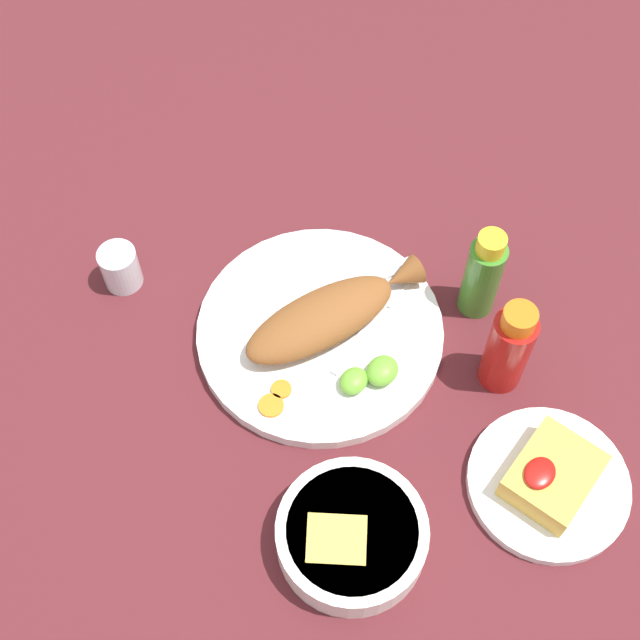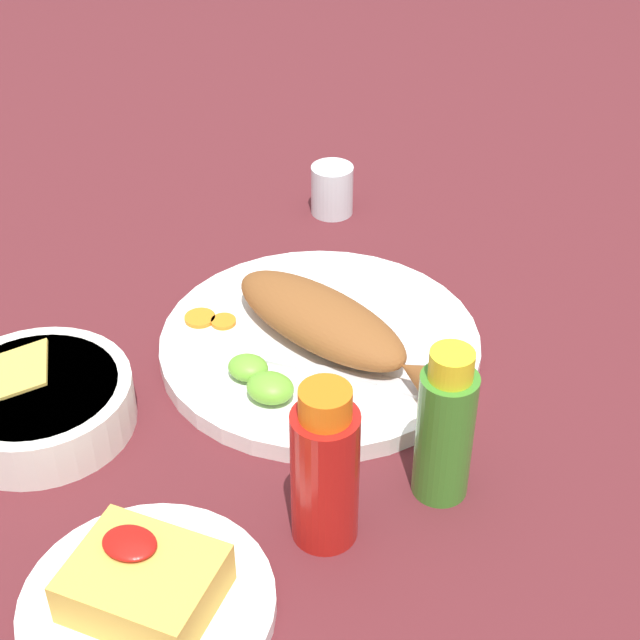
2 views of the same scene
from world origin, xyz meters
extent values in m
plane|color=#561E23|center=(0.00, 0.00, 0.00)|extent=(4.00, 4.00, 0.00)
cylinder|color=white|center=(0.00, 0.00, 0.01)|extent=(0.30, 0.30, 0.02)
ellipsoid|color=brown|center=(0.00, 0.00, 0.04)|extent=(0.21, 0.14, 0.04)
cone|color=brown|center=(-0.11, 0.04, 0.04)|extent=(0.05, 0.05, 0.04)
cube|color=silver|center=(-0.04, -0.03, 0.02)|extent=(0.11, 0.06, 0.00)
cube|color=silver|center=(-0.12, 0.02, 0.02)|extent=(0.07, 0.05, 0.00)
cube|color=silver|center=(-0.02, 0.05, 0.02)|extent=(0.12, 0.02, 0.00)
cube|color=silver|center=(-0.11, 0.04, 0.02)|extent=(0.07, 0.02, 0.00)
cylinder|color=orange|center=(0.09, 0.01, 0.02)|extent=(0.02, 0.02, 0.00)
cylinder|color=orange|center=(0.12, 0.02, 0.02)|extent=(0.03, 0.03, 0.00)
ellipsoid|color=#6BB233|center=(0.04, 0.08, 0.03)|extent=(0.04, 0.03, 0.02)
ellipsoid|color=#6BB233|center=(0.01, 0.10, 0.03)|extent=(0.04, 0.04, 0.02)
cylinder|color=#B21914|center=(-0.09, 0.20, 0.06)|extent=(0.05, 0.05, 0.12)
cylinder|color=orange|center=(-0.09, 0.20, 0.13)|extent=(0.04, 0.04, 0.02)
cylinder|color=#3D8428|center=(-0.16, 0.13, 0.06)|extent=(0.05, 0.05, 0.12)
cylinder|color=yellow|center=(-0.16, 0.13, 0.13)|extent=(0.03, 0.03, 0.02)
cylinder|color=silver|center=(0.09, -0.25, 0.03)|extent=(0.05, 0.05, 0.06)
cylinder|color=white|center=(0.09, -0.25, 0.01)|extent=(0.04, 0.04, 0.03)
cylinder|color=white|center=(0.00, 0.32, 0.01)|extent=(0.18, 0.18, 0.01)
cube|color=gold|center=(0.00, 0.32, 0.03)|extent=(0.10, 0.08, 0.04)
ellipsoid|color=#AD140F|center=(0.02, 0.31, 0.05)|extent=(0.04, 0.03, 0.01)
cylinder|color=white|center=(0.18, 0.18, 0.02)|extent=(0.16, 0.16, 0.04)
cylinder|color=olive|center=(0.18, 0.18, 0.04)|extent=(0.14, 0.14, 0.02)
cube|color=gold|center=(0.21, 0.18, 0.05)|extent=(0.09, 0.09, 0.02)
camera|label=1|loc=(0.44, 0.33, 0.95)|focal=50.00mm
camera|label=2|loc=(-0.28, 0.67, 0.58)|focal=55.00mm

